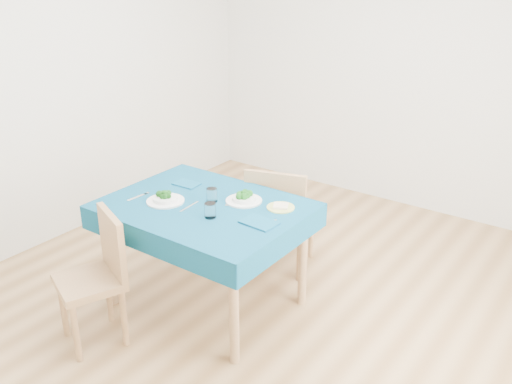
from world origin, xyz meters
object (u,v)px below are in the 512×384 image
Objects in this scene: side_plate at (281,207)px; chair_far at (283,198)px; table at (206,255)px; chair_near at (88,276)px; bowl_near at (165,197)px; bowl_far at (244,196)px.

chair_far is at bearing 121.59° from side_plate.
table is 0.80m from chair_near.
chair_near reaches higher than side_plate.
bowl_near is at bearing 106.14° from chair_near.
chair_far is 4.72× the size of bowl_far.
bowl_near is (-0.24, -0.11, 0.42)m from table.
side_plate reaches higher than table.
bowl_near is 0.77m from side_plate.
side_plate is at bearing 104.60° from chair_far.
bowl_near is 1.38× the size of side_plate.
bowl_far is at bearing 36.31° from bowl_near.
chair_near is at bearing 56.76° from chair_far.
bowl_far is at bearing 46.90° from table.
side_plate is at bearing 29.64° from table.
chair_far is 0.63m from side_plate.
bowl_far reaches higher than table.
bowl_near is 1.04× the size of bowl_far.
bowl_near is at bearing -151.73° from side_plate.
chair_near reaches higher than bowl_near.
chair_near is at bearing -96.60° from bowl_near.
chair_near is 3.74× the size of bowl_near.
bowl_near is at bearing -143.69° from bowl_far.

